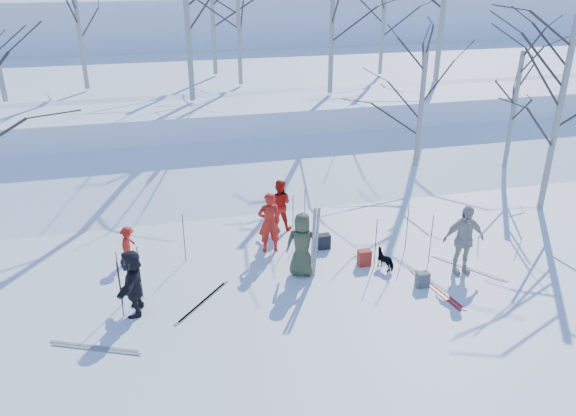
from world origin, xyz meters
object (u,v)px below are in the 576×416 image
object	(u,v)px
dog	(386,259)
backpack_grey	(422,280)
skier_olive_center	(302,245)
skier_red_north	(269,222)
backpack_red	(364,258)
backpack_dark	(324,241)
skier_red_seated	(128,244)
skier_grey_west	(133,282)
skier_cream_east	(463,239)
skier_redor_behind	(279,205)

from	to	relation	value
dog	backpack_grey	size ratio (longest dim) A/B	1.56
skier_olive_center	skier_red_north	world-z (taller)	skier_red_north
backpack_red	backpack_dark	bearing A→B (deg)	122.89
skier_red_seated	skier_grey_west	world-z (taller)	skier_grey_west
skier_red_north	skier_red_seated	size ratio (longest dim) A/B	1.73
skier_grey_west	backpack_red	size ratio (longest dim) A/B	3.62
backpack_red	skier_red_north	bearing A→B (deg)	148.48
dog	skier_red_north	bearing A→B (deg)	-59.06
skier_cream_east	skier_red_seated	bearing A→B (deg)	166.68
skier_olive_center	skier_redor_behind	bearing A→B (deg)	-70.92
skier_redor_behind	dog	xyz separation A→B (m)	(2.06, -2.88, -0.49)
skier_cream_east	backpack_red	bearing A→B (deg)	162.48
skier_red_seated	backpack_red	xyz separation A→B (m)	(5.78, -1.66, -0.27)
skier_red_north	dog	size ratio (longest dim) A/B	2.81
dog	skier_grey_west	bearing A→B (deg)	-23.36
skier_red_seated	dog	size ratio (longest dim) A/B	1.63
skier_olive_center	skier_grey_west	bearing A→B (deg)	30.10
skier_red_north	backpack_red	bearing A→B (deg)	150.06
skier_grey_west	backpack_grey	world-z (taller)	skier_grey_west
skier_red_seated	backpack_grey	world-z (taller)	skier_red_seated
skier_redor_behind	skier_red_seated	xyz separation A→B (m)	(-4.17, -0.93, -0.26)
backpack_dark	skier_cream_east	bearing A→B (deg)	-34.52
backpack_dark	skier_red_seated	bearing A→B (deg)	173.92
skier_cream_east	skier_redor_behind	bearing A→B (deg)	141.84
skier_olive_center	skier_red_seated	xyz separation A→B (m)	(-4.12, 1.70, -0.33)
backpack_red	skier_olive_center	bearing A→B (deg)	-178.67
skier_red_north	skier_cream_east	distance (m)	4.88
backpack_red	backpack_grey	xyz separation A→B (m)	(0.96, -1.30, -0.02)
skier_redor_behind	skier_grey_west	size ratio (longest dim) A/B	0.98
skier_cream_east	dog	distance (m)	1.94
skier_redor_behind	skier_red_seated	world-z (taller)	skier_redor_behind
skier_red_north	backpack_dark	xyz separation A→B (m)	(1.44, -0.20, -0.64)
skier_olive_center	skier_red_north	xyz separation A→B (m)	(-0.51, 1.37, 0.02)
dog	skier_redor_behind	bearing A→B (deg)	-81.94
skier_red_north	backpack_red	size ratio (longest dim) A/B	3.98
skier_grey_west	backpack_red	xyz separation A→B (m)	(5.63, 0.73, -0.55)
skier_cream_east	backpack_dark	distance (m)	3.60
skier_redor_behind	backpack_dark	world-z (taller)	skier_redor_behind
skier_olive_center	skier_grey_west	xyz separation A→B (m)	(-3.97, -0.69, -0.06)
backpack_red	skier_red_seated	bearing A→B (deg)	163.94
skier_olive_center	backpack_dark	bearing A→B (deg)	-108.35
backpack_red	backpack_grey	distance (m)	1.62
skier_redor_behind	skier_red_north	bearing A→B (deg)	87.57
backpack_red	backpack_dark	xyz separation A→B (m)	(-0.73, 1.12, -0.01)
backpack_red	skier_redor_behind	bearing A→B (deg)	121.67
backpack_dark	skier_redor_behind	bearing A→B (deg)	120.71
skier_red_north	backpack_dark	world-z (taller)	skier_red_north
skier_olive_center	skier_cream_east	bearing A→B (deg)	-172.14
skier_grey_west	backpack_dark	xyz separation A→B (m)	(4.90, 1.86, -0.56)
skier_red_seated	dog	xyz separation A→B (m)	(6.24, -1.94, -0.23)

